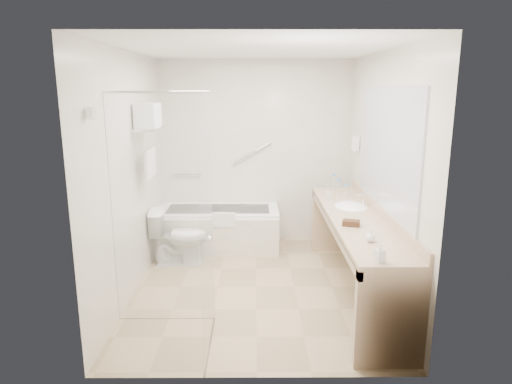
{
  "coord_description": "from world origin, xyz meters",
  "views": [
    {
      "loc": [
        -0.02,
        -4.64,
        2.15
      ],
      "look_at": [
        0.0,
        0.3,
        1.0
      ],
      "focal_mm": 32.0,
      "sensor_mm": 36.0,
      "label": 1
    }
  ],
  "objects_px": {
    "toilet": "(179,237)",
    "water_bottle_left": "(338,188)",
    "vanity_counter": "(355,236)",
    "bathtub": "(219,228)",
    "amenity_basket": "(351,223)"
  },
  "relations": [
    {
      "from": "toilet",
      "to": "water_bottle_left",
      "type": "distance_m",
      "value": 2.05
    },
    {
      "from": "vanity_counter",
      "to": "water_bottle_left",
      "type": "distance_m",
      "value": 0.97
    },
    {
      "from": "bathtub",
      "to": "toilet",
      "type": "relative_size",
      "value": 2.31
    },
    {
      "from": "toilet",
      "to": "water_bottle_left",
      "type": "bearing_deg",
      "value": -92.62
    },
    {
      "from": "amenity_basket",
      "to": "bathtub",
      "type": "bearing_deg",
      "value": 129.29
    },
    {
      "from": "toilet",
      "to": "water_bottle_left",
      "type": "height_order",
      "value": "water_bottle_left"
    },
    {
      "from": "vanity_counter",
      "to": "toilet",
      "type": "height_order",
      "value": "vanity_counter"
    },
    {
      "from": "vanity_counter",
      "to": "bathtub",
      "type": "bearing_deg",
      "value": 137.65
    },
    {
      "from": "vanity_counter",
      "to": "toilet",
      "type": "relative_size",
      "value": 3.9
    },
    {
      "from": "water_bottle_left",
      "to": "toilet",
      "type": "bearing_deg",
      "value": -177.79
    },
    {
      "from": "vanity_counter",
      "to": "water_bottle_left",
      "type": "relative_size",
      "value": 13.54
    },
    {
      "from": "toilet",
      "to": "vanity_counter",
      "type": "bearing_deg",
      "value": -118.13
    },
    {
      "from": "water_bottle_left",
      "to": "vanity_counter",
      "type": "bearing_deg",
      "value": -88.88
    },
    {
      "from": "bathtub",
      "to": "toilet",
      "type": "xyz_separation_m",
      "value": [
        -0.45,
        -0.54,
        0.06
      ]
    },
    {
      "from": "bathtub",
      "to": "vanity_counter",
      "type": "bearing_deg",
      "value": -42.35
    }
  ]
}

